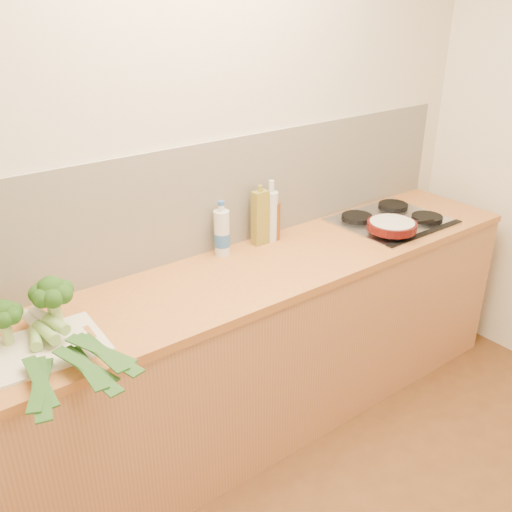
{
  "coord_description": "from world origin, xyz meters",
  "views": [
    {
      "loc": [
        -1.35,
        -0.68,
        2.07
      ],
      "look_at": [
        0.0,
        1.1,
        1.02
      ],
      "focal_mm": 40.0,
      "sensor_mm": 36.0,
      "label": 1
    }
  ],
  "objects": [
    {
      "name": "broccoli_left",
      "position": [
        -1.01,
        1.23,
        1.03
      ],
      "size": [
        0.14,
        0.14,
        0.18
      ],
      "color": "#96B569",
      "rests_on": "chopping_board"
    },
    {
      "name": "glass_bottle",
      "position": [
        0.34,
        1.41,
        1.03
      ],
      "size": [
        0.07,
        0.07,
        0.32
      ],
      "color": "silver",
      "rests_on": "counter"
    },
    {
      "name": "amber_bottle",
      "position": [
        0.35,
        1.41,
        1.0
      ],
      "size": [
        0.06,
        0.06,
        0.25
      ],
      "color": "brown",
      "rests_on": "counter"
    },
    {
      "name": "room_shell",
      "position": [
        0.0,
        1.49,
        1.17
      ],
      "size": [
        3.5,
        3.5,
        3.5
      ],
      "color": "beige",
      "rests_on": "ground"
    },
    {
      "name": "leek_front",
      "position": [
        -0.95,
        1.1,
        0.94
      ],
      "size": [
        0.23,
        0.65,
        0.04
      ],
      "rotation": [
        0.0,
        0.0,
        -0.26
      ],
      "color": "white",
      "rests_on": "chopping_board"
    },
    {
      "name": "skillet",
      "position": [
        0.86,
        1.07,
        0.96
      ],
      "size": [
        0.37,
        0.26,
        0.04
      ],
      "rotation": [
        0.0,
        0.0,
        -0.32
      ],
      "color": "#450C0B",
      "rests_on": "gas_hob"
    },
    {
      "name": "chopping_board",
      "position": [
        -0.92,
        1.14,
        0.91
      ],
      "size": [
        0.43,
        0.33,
        0.01
      ],
      "primitive_type": "cube",
      "rotation": [
        0.0,
        0.0,
        -0.05
      ],
      "color": "white",
      "rests_on": "counter"
    },
    {
      "name": "gas_hob",
      "position": [
        1.02,
        1.2,
        0.91
      ],
      "size": [
        0.58,
        0.5,
        0.04
      ],
      "color": "silver",
      "rests_on": "counter"
    },
    {
      "name": "water_bottle",
      "position": [
        0.04,
        1.42,
        1.01
      ],
      "size": [
        0.08,
        0.08,
        0.25
      ],
      "color": "silver",
      "rests_on": "counter"
    },
    {
      "name": "leek_back",
      "position": [
        -0.84,
        1.07,
        0.97
      ],
      "size": [
        0.19,
        0.61,
        0.04
      ],
      "rotation": [
        0.0,
        0.0,
        0.23
      ],
      "color": "white",
      "rests_on": "chopping_board"
    },
    {
      "name": "leek_mid",
      "position": [
        -0.89,
        1.08,
        0.95
      ],
      "size": [
        0.14,
        0.66,
        0.04
      ],
      "rotation": [
        0.0,
        0.0,
        0.12
      ],
      "color": "white",
      "rests_on": "chopping_board"
    },
    {
      "name": "counter",
      "position": [
        0.0,
        1.2,
        0.45
      ],
      "size": [
        3.2,
        0.62,
        0.9
      ],
      "color": "#BC7A4E",
      "rests_on": "ground"
    },
    {
      "name": "broccoli_right",
      "position": [
        -0.84,
        1.23,
        1.06
      ],
      "size": [
        0.16,
        0.16,
        0.21
      ],
      "color": "#96B569",
      "rests_on": "chopping_board"
    },
    {
      "name": "oil_tin",
      "position": [
        0.26,
        1.41,
        1.04
      ],
      "size": [
        0.08,
        0.05,
        0.31
      ],
      "color": "olive",
      "rests_on": "counter"
    }
  ]
}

